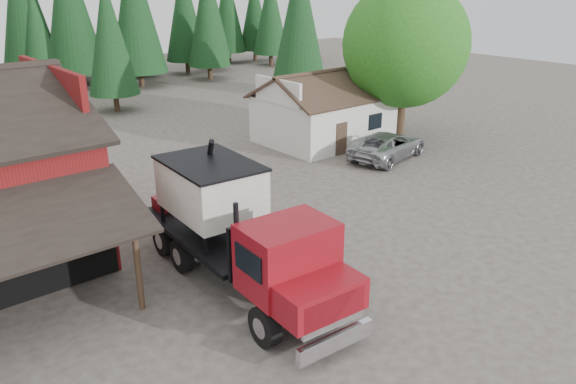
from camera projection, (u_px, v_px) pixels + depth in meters
ground at (311, 278)px, 20.36m from camera, size 120.00×120.00×0.00m
farmhouse at (325, 115)px, 36.83m from camera, size 8.60×6.42×4.65m
deciduous_tree at (406, 49)px, 35.54m from camera, size 8.00×8.00×10.20m
near_pine_b at (109, 36)px, 43.28m from camera, size 3.96×3.96×10.40m
near_pine_c at (299, 16)px, 49.64m from camera, size 4.84×4.84×12.40m
feed_truck at (237, 227)px, 19.20m from camera, size 3.53×10.66×4.74m
silver_car at (388, 145)px, 33.42m from camera, size 6.14×3.68×1.60m
equip_box at (303, 277)px, 19.86m from camera, size 1.10×1.29×0.60m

